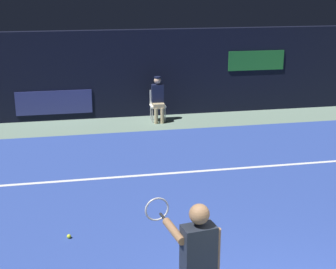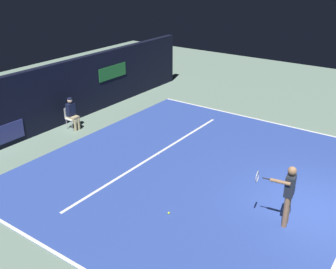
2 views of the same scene
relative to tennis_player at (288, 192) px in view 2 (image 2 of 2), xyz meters
The scene contains 9 objects.
ground_plane 3.77m from the tennis_player, 70.87° to the left, with size 33.01×33.01×0.00m, color slate.
court_surface 3.77m from the tennis_player, 70.87° to the left, with size 10.97×10.03×0.01m, color #2D479E.
line_sideline_left 7.53m from the tennis_player, 27.42° to the left, with size 0.10×10.03×0.01m, color white.
line_sideline_right 5.55m from the tennis_player, 140.98° to the left, with size 0.10×10.03×0.01m, color white.
line_service 5.42m from the tennis_player, 77.06° to the left, with size 8.56×0.10×0.01m, color white.
back_wall 10.33m from the tennis_player, 83.38° to the left, with size 16.54×0.33×2.60m.
tennis_player is the anchor object (origin of this frame).
line_judge_on_chair 9.53m from the tennis_player, 82.32° to the left, with size 0.45×0.54×1.32m.
tennis_ball 3.21m from the tennis_player, 116.96° to the left, with size 0.07×0.07×0.07m, color #CCE033.
Camera 2 is at (-10.01, -1.91, 6.42)m, focal length 42.43 mm.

